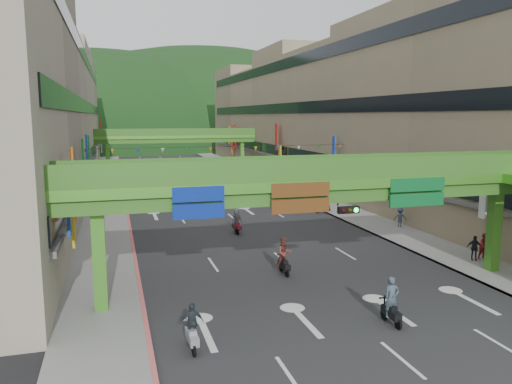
% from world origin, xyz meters
% --- Properties ---
extents(ground, '(320.00, 320.00, 0.00)m').
position_xyz_m(ground, '(0.00, 0.00, 0.00)').
color(ground, black).
rests_on(ground, ground).
extents(road_slab, '(18.00, 140.00, 0.02)m').
position_xyz_m(road_slab, '(0.00, 50.00, 0.01)').
color(road_slab, '#28282B').
rests_on(road_slab, ground).
extents(sidewalk_left, '(4.00, 140.00, 0.15)m').
position_xyz_m(sidewalk_left, '(-11.00, 50.00, 0.07)').
color(sidewalk_left, gray).
rests_on(sidewalk_left, ground).
extents(sidewalk_right, '(4.00, 140.00, 0.15)m').
position_xyz_m(sidewalk_right, '(11.00, 50.00, 0.07)').
color(sidewalk_right, gray).
rests_on(sidewalk_right, ground).
extents(curb_left, '(0.20, 140.00, 0.18)m').
position_xyz_m(curb_left, '(-9.10, 50.00, 0.09)').
color(curb_left, '#CC5959').
rests_on(curb_left, ground).
extents(curb_right, '(0.20, 140.00, 0.18)m').
position_xyz_m(curb_right, '(9.10, 50.00, 0.09)').
color(curb_right, gray).
rests_on(curb_right, ground).
extents(building_row_left, '(12.80, 95.00, 19.00)m').
position_xyz_m(building_row_left, '(-18.93, 50.00, 9.46)').
color(building_row_left, '#9E937F').
rests_on(building_row_left, ground).
extents(building_row_right, '(12.80, 95.00, 19.00)m').
position_xyz_m(building_row_right, '(18.93, 50.00, 9.46)').
color(building_row_right, gray).
rests_on(building_row_right, ground).
extents(overpass_near, '(28.00, 12.27, 7.10)m').
position_xyz_m(overpass_near, '(0.93, 5.38, 5.21)').
color(overpass_near, '#4C9E2D').
rests_on(overpass_near, ground).
extents(overpass_far, '(28.00, 2.20, 7.10)m').
position_xyz_m(overpass_far, '(0.00, 65.00, 5.40)').
color(overpass_far, '#4C9E2D').
rests_on(overpass_far, ground).
extents(hill_left, '(168.00, 140.00, 112.00)m').
position_xyz_m(hill_left, '(-15.00, 160.00, 0.00)').
color(hill_left, '#1C4419').
rests_on(hill_left, ground).
extents(hill_right, '(208.00, 176.00, 128.00)m').
position_xyz_m(hill_right, '(25.00, 180.00, 0.00)').
color(hill_right, '#1C4419').
rests_on(hill_right, ground).
extents(bunting_string, '(26.00, 0.36, 0.47)m').
position_xyz_m(bunting_string, '(0.00, 30.00, 5.96)').
color(bunting_string, black).
rests_on(bunting_string, ground).
extents(scooter_rider_near, '(0.68, 1.60, 2.18)m').
position_xyz_m(scooter_rider_near, '(1.32, 1.00, 1.03)').
color(scooter_rider_near, black).
rests_on(scooter_rider_near, ground).
extents(scooter_rider_mid, '(0.92, 1.60, 2.20)m').
position_xyz_m(scooter_rider_mid, '(-0.88, 9.00, 1.15)').
color(scooter_rider_mid, black).
rests_on(scooter_rider_mid, ground).
extents(scooter_rider_left, '(0.95, 1.60, 1.94)m').
position_xyz_m(scooter_rider_left, '(-7.50, 1.00, 0.96)').
color(scooter_rider_left, gray).
rests_on(scooter_rider_left, ground).
extents(scooter_rider_far, '(0.85, 1.60, 1.95)m').
position_xyz_m(scooter_rider_far, '(-1.08, 19.72, 0.98)').
color(scooter_rider_far, maroon).
rests_on(scooter_rider_far, ground).
extents(parked_scooter_row, '(1.60, 9.35, 1.08)m').
position_xyz_m(parked_scooter_row, '(8.80, 30.00, 0.52)').
color(parked_scooter_row, black).
rests_on(parked_scooter_row, ground).
extents(car_silver, '(2.23, 4.57, 1.44)m').
position_xyz_m(car_silver, '(-2.88, 50.13, 0.72)').
color(car_silver, '#B6B9BF').
rests_on(car_silver, ground).
extents(car_yellow, '(1.72, 3.86, 1.29)m').
position_xyz_m(car_yellow, '(4.33, 59.53, 0.65)').
color(car_yellow, orange).
rests_on(car_yellow, ground).
extents(pedestrian_red, '(0.81, 0.63, 1.66)m').
position_xyz_m(pedestrian_red, '(12.20, 8.00, 0.83)').
color(pedestrian_red, '#A4222B').
rests_on(pedestrian_red, ground).
extents(pedestrian_dark, '(0.98, 0.77, 1.56)m').
position_xyz_m(pedestrian_dark, '(11.41, 8.00, 0.78)').
color(pedestrian_dark, black).
rests_on(pedestrian_dark, ground).
extents(pedestrian_blue, '(0.87, 0.77, 1.57)m').
position_xyz_m(pedestrian_blue, '(12.20, 17.73, 0.79)').
color(pedestrian_blue, '#33425B').
rests_on(pedestrian_blue, ground).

